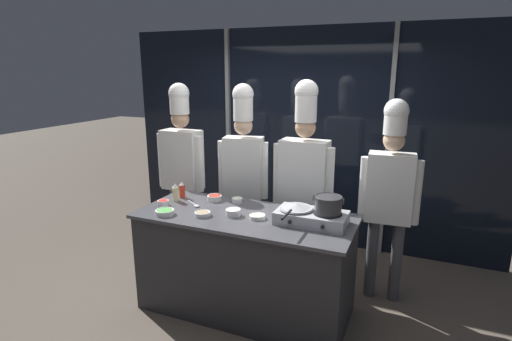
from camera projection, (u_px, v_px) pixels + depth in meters
ground_plane at (246, 308)px, 3.79m from camera, size 24.00×24.00×0.00m
window_wall_back at (303, 138)px, 5.04m from camera, size 4.85×0.09×2.70m
demo_counter at (245, 263)px, 3.67m from camera, size 1.95×0.84×0.94m
portable_stove at (311, 217)px, 3.34m from camera, size 0.59×0.33×0.12m
frying_pan at (296, 206)px, 3.37m from camera, size 0.30×0.51×0.04m
stock_pot at (328, 204)px, 3.26m from camera, size 0.25×0.23×0.14m
squeeze_bottle_chili at (182, 190)px, 4.02m from camera, size 0.06×0.06×0.17m
squeeze_bottle_oil at (175, 193)px, 3.91m from camera, size 0.06×0.06×0.18m
prep_bowl_mushrooms at (202, 214)px, 3.53m from camera, size 0.14×0.14×0.04m
prep_bowl_scallions at (165, 212)px, 3.56m from camera, size 0.17×0.17×0.05m
prep_bowl_chili_flakes at (215, 197)px, 3.94m from camera, size 0.15×0.15×0.05m
prep_bowl_noodles at (257, 216)px, 3.47m from camera, size 0.14×0.14×0.03m
prep_bowl_bell_pepper at (163, 202)px, 3.79m from camera, size 0.11×0.11×0.05m
prep_bowl_rice at (233, 212)px, 3.54m from camera, size 0.14×0.14×0.06m
prep_bowl_bean_sprouts at (237, 200)px, 3.88m from camera, size 0.11×0.11×0.05m
serving_spoon_slotted at (195, 205)px, 3.80m from camera, size 0.22×0.16×0.02m
chef_head at (182, 159)px, 4.57m from camera, size 0.60×0.25×2.06m
chef_sous at (244, 164)px, 4.32m from camera, size 0.54×0.29×2.06m
chef_line at (304, 172)px, 4.00m from camera, size 0.63×0.25×2.11m
chef_pastry at (390, 186)px, 3.69m from camera, size 0.55×0.24×1.95m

